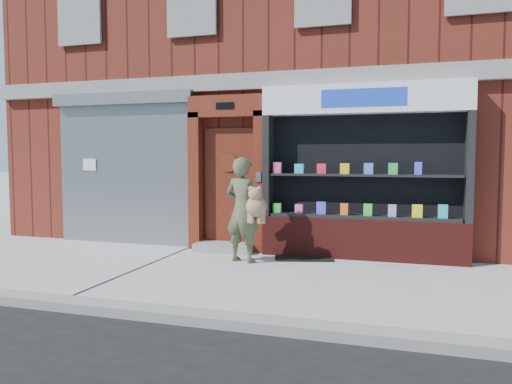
% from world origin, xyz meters
% --- Properties ---
extents(ground, '(80.00, 80.00, 0.00)m').
position_xyz_m(ground, '(0.00, 0.00, 0.00)').
color(ground, '#9E9E99').
rests_on(ground, ground).
extents(curb, '(60.00, 0.30, 0.12)m').
position_xyz_m(curb, '(0.00, -2.15, 0.06)').
color(curb, gray).
rests_on(curb, ground).
extents(building, '(12.00, 8.16, 8.00)m').
position_xyz_m(building, '(-0.00, 5.99, 4.00)').
color(building, maroon).
rests_on(building, ground).
extents(shutter_bay, '(3.10, 0.30, 3.04)m').
position_xyz_m(shutter_bay, '(-3.00, 1.93, 1.72)').
color(shutter_bay, gray).
rests_on(shutter_bay, ground).
extents(red_door_bay, '(1.52, 0.58, 2.90)m').
position_xyz_m(red_door_bay, '(-0.75, 1.86, 1.46)').
color(red_door_bay, '#4D170D').
rests_on(red_door_bay, ground).
extents(pharmacy_bay, '(3.50, 0.41, 3.00)m').
position_xyz_m(pharmacy_bay, '(1.75, 1.81, 1.37)').
color(pharmacy_bay, '#541513').
rests_on(pharmacy_bay, ground).
extents(woman, '(0.81, 0.57, 1.76)m').
position_xyz_m(woman, '(-0.12, 0.93, 0.89)').
color(woman, '#4D5437').
rests_on(woman, ground).
extents(doormat, '(1.15, 0.94, 0.02)m').
position_xyz_m(doormat, '(0.77, 1.55, 0.01)').
color(doormat, black).
rests_on(doormat, ground).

